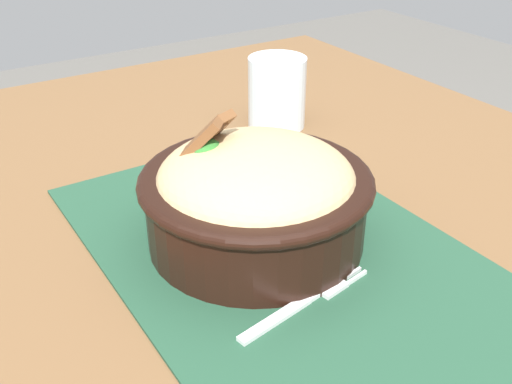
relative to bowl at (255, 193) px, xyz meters
The scene contains 5 objects.
table 0.12m from the bowl, 20.35° to the right, with size 1.20×0.97×0.70m.
placemat 0.06m from the bowl, 16.47° to the left, with size 0.46×0.29×0.00m, color #1E422D.
bowl is the anchor object (origin of this frame).
fork 0.11m from the bowl, ahead, with size 0.04×0.13×0.00m.
drinking_glass 0.27m from the bowl, 141.87° to the left, with size 0.07×0.07×0.09m.
Camera 1 is at (0.34, -0.23, 1.01)m, focal length 42.08 mm.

